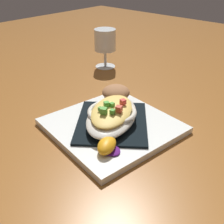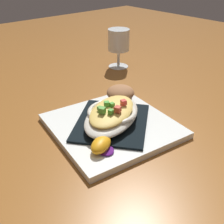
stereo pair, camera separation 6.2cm
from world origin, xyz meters
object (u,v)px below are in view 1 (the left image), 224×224
stemmed_glass (105,42)px  muffin (116,94)px  square_plate (112,126)px  orange_garnish (107,146)px  gratin_dish (112,114)px

stemmed_glass → muffin: bearing=48.6°
square_plate → stemmed_glass: size_ratio=1.94×
muffin → stemmed_glass: size_ratio=0.53×
orange_garnish → square_plate: bearing=-143.0°
gratin_dish → stemmed_glass: bearing=-134.4°
square_plate → muffin: (-0.08, -0.06, 0.03)m
square_plate → stemmed_glass: (-0.29, -0.30, 0.08)m
gratin_dish → stemmed_glass: 0.42m
square_plate → orange_garnish: 0.10m
muffin → orange_garnish: bearing=36.7°
gratin_dish → stemmed_glass: stemmed_glass is taller
square_plate → orange_garnish: (0.08, 0.06, 0.02)m
stemmed_glass → square_plate: bearing=45.6°
square_plate → muffin: bearing=-143.6°
square_plate → gratin_dish: size_ratio=1.20×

